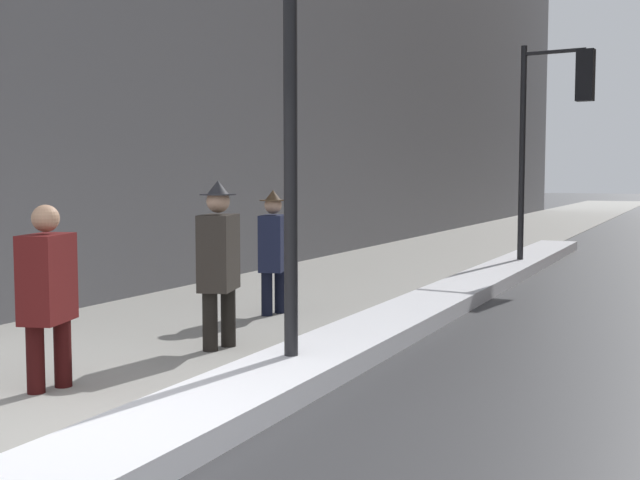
# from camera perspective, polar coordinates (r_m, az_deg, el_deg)

# --- Properties ---
(ground_plane) EXTENTS (160.00, 160.00, 0.00)m
(ground_plane) POSITION_cam_1_polar(r_m,az_deg,el_deg) (5.36, -15.29, -14.57)
(ground_plane) COLOR #38383A
(sidewalk_slab) EXTENTS (4.00, 80.00, 0.01)m
(sidewalk_slab) POSITION_cam_1_polar(r_m,az_deg,el_deg) (19.63, 9.71, -0.56)
(sidewalk_slab) COLOR #9E9B93
(sidewalk_slab) RESTS_ON ground
(snow_bank_curb) EXTENTS (0.84, 17.53, 0.19)m
(snow_bank_curb) POSITION_cam_1_polar(r_m,az_deg,el_deg) (11.49, 9.75, -3.72)
(snow_bank_curb) COLOR white
(snow_bank_curb) RESTS_ON ground
(lamp_post) EXTENTS (0.28, 0.28, 5.03)m
(lamp_post) POSITION_cam_1_polar(r_m,az_deg,el_deg) (6.96, -2.13, 15.00)
(lamp_post) COLOR black
(lamp_post) RESTS_ON ground
(traffic_light_near) EXTENTS (1.31, 0.33, 4.11)m
(traffic_light_near) POSITION_cam_1_polar(r_m,az_deg,el_deg) (15.17, 16.67, 9.03)
(traffic_light_near) COLOR black
(traffic_light_near) RESTS_ON ground
(pedestrian_trailing) EXTENTS (0.41, 0.55, 1.52)m
(pedestrian_trailing) POSITION_cam_1_polar(r_m,az_deg,el_deg) (6.81, -18.81, -3.28)
(pedestrian_trailing) COLOR #340C0C
(pedestrian_trailing) RESTS_ON ground
(pedestrian_in_fedora) EXTENTS (0.44, 0.59, 1.70)m
(pedestrian_in_fedora) POSITION_cam_1_polar(r_m,az_deg,el_deg) (8.05, -7.22, -1.27)
(pedestrian_in_fedora) COLOR black
(pedestrian_in_fedora) RESTS_ON ground
(pedestrian_nearside) EXTENTS (0.41, 0.54, 1.57)m
(pedestrian_nearside) POSITION_cam_1_polar(r_m,az_deg,el_deg) (10.00, -3.34, -0.50)
(pedestrian_nearside) COLOR black
(pedestrian_nearside) RESTS_ON ground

